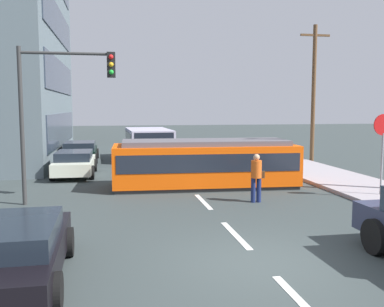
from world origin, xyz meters
name	(u,v)px	position (x,y,z in m)	size (l,w,h in m)	color
ground_plane	(184,182)	(0.00, 10.00, 0.00)	(120.00, 120.00, 0.00)	#333C3C
sidewalk_curb_right	(381,193)	(6.80, 6.00, 0.07)	(3.20, 36.00, 0.14)	#9C949A
lane_stripe_0	(303,304)	(0.00, -2.00, 0.01)	(0.16, 2.40, 0.01)	silver
lane_stripe_1	(235,235)	(0.00, 2.00, 0.01)	(0.16, 2.40, 0.01)	silver
lane_stripe_2	(203,202)	(0.00, 6.00, 0.01)	(0.16, 2.40, 0.01)	silver
lane_stripe_3	(170,167)	(0.00, 14.78, 0.01)	(0.16, 2.40, 0.01)	silver
lane_stripe_4	(158,155)	(0.00, 20.78, 0.01)	(0.16, 2.40, 0.01)	silver
streetcar_tram	(205,163)	(0.66, 8.78, 1.00)	(7.51, 2.86, 1.93)	#F85108
city_bus	(149,142)	(-0.82, 18.57, 1.09)	(2.71, 5.41, 1.91)	#AFA8C2
pedestrian_crossing	(256,175)	(1.78, 5.61, 0.94)	(0.51, 0.36, 1.67)	navy
parked_sedan_near	(13,251)	(-4.90, -0.23, 0.62)	(2.01, 4.41, 1.19)	black
parked_sedan_mid	(75,163)	(-4.84, 12.74, 0.62)	(1.98, 4.27, 1.19)	silver
parked_sedan_far	(80,151)	(-4.98, 18.41, 0.63)	(2.13, 4.55, 1.19)	black
stop_sign	(383,137)	(6.41, 5.46, 2.19)	(0.76, 0.07, 2.88)	gray
traffic_light_mast	(59,95)	(-4.76, 6.65, 3.67)	(3.14, 0.33, 5.22)	#333333
utility_pole_mid	(314,91)	(8.70, 15.70, 4.20)	(1.80, 0.24, 8.03)	brown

